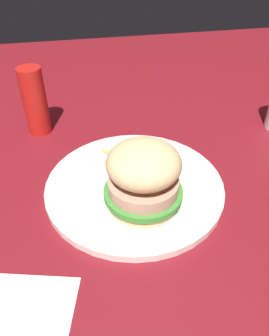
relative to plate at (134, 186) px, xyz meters
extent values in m
plane|color=maroon|center=(-0.03, 0.01, -0.01)|extent=(1.60, 1.60, 0.00)
cylinder|color=silver|center=(0.00, 0.00, 0.00)|extent=(0.27, 0.27, 0.01)
cylinder|color=tan|center=(-0.04, 0.00, 0.01)|extent=(0.10, 0.10, 0.02)
cylinder|color=#387F2D|center=(-0.04, 0.00, 0.03)|extent=(0.11, 0.11, 0.01)
cylinder|color=tan|center=(-0.04, 0.00, 0.04)|extent=(0.10, 0.10, 0.02)
ellipsoid|color=tan|center=(-0.04, 0.00, 0.08)|extent=(0.10, 0.10, 0.06)
cylinder|color=gold|center=(0.04, -0.03, 0.01)|extent=(0.04, 0.07, 0.01)
cylinder|color=#E5B251|center=(0.07, 0.01, 0.01)|extent=(0.06, 0.06, 0.01)
cylinder|color=#E5B251|center=(0.06, 0.00, 0.01)|extent=(0.01, 0.08, 0.01)
cylinder|color=gold|center=(0.05, -0.01, 0.01)|extent=(0.07, 0.02, 0.01)
cylinder|color=gold|center=(0.05, 0.00, 0.01)|extent=(0.04, 0.06, 0.01)
cylinder|color=#E5B251|center=(0.07, -0.02, 0.01)|extent=(0.06, 0.04, 0.01)
cylinder|color=#E5B251|center=(0.05, 0.00, 0.01)|extent=(0.06, 0.06, 0.01)
cylinder|color=#E5B251|center=(0.07, 0.00, 0.01)|extent=(0.01, 0.06, 0.01)
cube|color=white|center=(-0.18, 0.16, -0.01)|extent=(0.13, 0.13, 0.00)
cube|color=silver|center=(-0.16, 0.18, 0.00)|extent=(0.09, 0.08, 0.00)
cylinder|color=#B21914|center=(0.20, 0.15, 0.06)|extent=(0.04, 0.04, 0.13)
camera|label=1|loc=(-0.37, 0.07, 0.34)|focal=34.87mm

